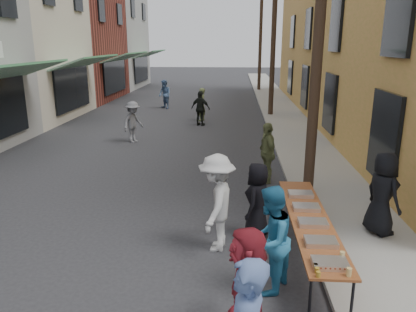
# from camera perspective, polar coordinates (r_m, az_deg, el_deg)

# --- Properties ---
(ground) EXTENTS (120.00, 120.00, 0.00)m
(ground) POSITION_cam_1_polar(r_m,az_deg,el_deg) (8.25, -13.93, -12.48)
(ground) COLOR #28282B
(ground) RESTS_ON ground
(sidewalk) EXTENTS (2.20, 60.00, 0.10)m
(sidewalk) POSITION_cam_1_polar(r_m,az_deg,el_deg) (22.37, 10.55, 5.68)
(sidewalk) COLOR gray
(sidewalk) RESTS_ON ground
(storefront_row) EXTENTS (8.00, 37.00, 9.00)m
(storefront_row) POSITION_cam_1_polar(r_m,az_deg,el_deg) (25.14, -26.62, 14.76)
(storefront_row) COLOR maroon
(storefront_row) RESTS_ON ground
(utility_pole_near) EXTENTS (0.26, 0.26, 9.00)m
(utility_pole_near) POSITION_cam_1_polar(r_m,az_deg,el_deg) (10.09, 15.53, 18.96)
(utility_pole_near) COLOR #2D2116
(utility_pole_near) RESTS_ON ground
(utility_pole_mid) EXTENTS (0.26, 0.26, 9.00)m
(utility_pole_mid) POSITION_cam_1_polar(r_m,az_deg,el_deg) (21.99, 9.25, 17.23)
(utility_pole_mid) COLOR #2D2116
(utility_pole_mid) RESTS_ON ground
(utility_pole_far) EXTENTS (0.26, 0.26, 9.00)m
(utility_pole_far) POSITION_cam_1_polar(r_m,az_deg,el_deg) (33.95, 7.41, 16.67)
(utility_pole_far) COLOR #2D2116
(utility_pole_far) RESTS_ON ground
(serving_table) EXTENTS (0.70, 4.00, 0.75)m
(serving_table) POSITION_cam_1_polar(r_m,az_deg,el_deg) (7.70, 14.09, -8.69)
(serving_table) COLOR brown
(serving_table) RESTS_ON ground
(catering_tray_sausage) EXTENTS (0.50, 0.33, 0.08)m
(catering_tray_sausage) POSITION_cam_1_polar(r_m,az_deg,el_deg) (6.23, 16.77, -14.25)
(catering_tray_sausage) COLOR maroon
(catering_tray_sausage) RESTS_ON serving_table
(catering_tray_foil_b) EXTENTS (0.50, 0.33, 0.08)m
(catering_tray_foil_b) POSITION_cam_1_polar(r_m,az_deg,el_deg) (6.78, 15.58, -11.55)
(catering_tray_foil_b) COLOR #B2B2B7
(catering_tray_foil_b) RESTS_ON serving_table
(catering_tray_buns) EXTENTS (0.50, 0.33, 0.08)m
(catering_tray_buns) POSITION_cam_1_polar(r_m,az_deg,el_deg) (7.40, 14.53, -9.09)
(catering_tray_buns) COLOR tan
(catering_tray_buns) RESTS_ON serving_table
(catering_tray_foil_d) EXTENTS (0.50, 0.33, 0.08)m
(catering_tray_foil_d) POSITION_cam_1_polar(r_m,az_deg,el_deg) (8.03, 13.65, -7.01)
(catering_tray_foil_d) COLOR #B2B2B7
(catering_tray_foil_d) RESTS_ON serving_table
(catering_tray_buns_end) EXTENTS (0.50, 0.33, 0.08)m
(catering_tray_buns_end) POSITION_cam_1_polar(r_m,az_deg,el_deg) (8.67, 12.90, -5.24)
(catering_tray_buns_end) COLOR tan
(catering_tray_buns_end) RESTS_ON serving_table
(condiment_jar_a) EXTENTS (0.07, 0.07, 0.08)m
(condiment_jar_a) POSITION_cam_1_polar(r_m,az_deg,el_deg) (5.93, 15.26, -15.76)
(condiment_jar_a) COLOR #A57F26
(condiment_jar_a) RESTS_ON serving_table
(condiment_jar_b) EXTENTS (0.07, 0.07, 0.08)m
(condiment_jar_b) POSITION_cam_1_polar(r_m,az_deg,el_deg) (6.01, 15.07, -15.26)
(condiment_jar_b) COLOR #A57F26
(condiment_jar_b) RESTS_ON serving_table
(condiment_jar_c) EXTENTS (0.07, 0.07, 0.08)m
(condiment_jar_c) POSITION_cam_1_polar(r_m,az_deg,el_deg) (6.10, 14.89, -14.79)
(condiment_jar_c) COLOR #A57F26
(condiment_jar_c) RESTS_ON serving_table
(cup_stack) EXTENTS (0.08, 0.08, 0.12)m
(cup_stack) POSITION_cam_1_polar(r_m,az_deg,el_deg) (6.06, 19.22, -15.17)
(cup_stack) COLOR tan
(cup_stack) RESTS_ON serving_table
(guest_front_a) EXTENTS (0.73, 0.88, 1.56)m
(guest_front_a) POSITION_cam_1_polar(r_m,az_deg,el_deg) (8.22, 6.95, -6.24)
(guest_front_a) COLOR black
(guest_front_a) RESTS_ON ground
(guest_front_c) EXTENTS (0.97, 1.05, 1.75)m
(guest_front_c) POSITION_cam_1_polar(r_m,az_deg,el_deg) (6.48, 8.70, -11.63)
(guest_front_c) COLOR teal
(guest_front_c) RESTS_ON ground
(guest_front_d) EXTENTS (0.87, 1.30, 1.87)m
(guest_front_d) POSITION_cam_1_polar(r_m,az_deg,el_deg) (7.63, 1.24, -6.61)
(guest_front_d) COLOR beige
(guest_front_d) RESTS_ON ground
(guest_front_e) EXTENTS (0.68, 1.08, 1.72)m
(guest_front_e) POSITION_cam_1_polar(r_m,az_deg,el_deg) (11.43, 8.29, 0.45)
(guest_front_e) COLOR #646C3E
(guest_front_e) RESTS_ON ground
(guest_queue_back) EXTENTS (0.51, 1.55, 1.66)m
(guest_queue_back) POSITION_cam_1_polar(r_m,az_deg,el_deg) (5.42, 5.49, -17.96)
(guest_queue_back) COLOR maroon
(guest_queue_back) RESTS_ON ground
(server) EXTENTS (0.82, 0.97, 1.69)m
(server) POSITION_cam_1_polar(r_m,az_deg,el_deg) (8.76, 23.35, -4.87)
(server) COLOR black
(server) RESTS_ON sidewalk
(passerby_left) EXTENTS (1.00, 1.21, 1.62)m
(passerby_left) POSITION_cam_1_polar(r_m,az_deg,el_deg) (16.27, -10.50, 4.72)
(passerby_left) COLOR slate
(passerby_left) RESTS_ON ground
(passerby_mid) EXTENTS (1.04, 0.75, 1.65)m
(passerby_mid) POSITION_cam_1_polar(r_m,az_deg,el_deg) (19.31, -1.05, 6.71)
(passerby_mid) COLOR black
(passerby_mid) RESTS_ON ground
(passerby_right) EXTENTS (0.60, 0.71, 1.66)m
(passerby_right) POSITION_cam_1_polar(r_m,az_deg,el_deg) (20.49, -0.97, 7.25)
(passerby_right) COLOR #57643A
(passerby_right) RESTS_ON ground
(passerby_far) EXTENTS (1.04, 1.04, 1.70)m
(passerby_far) POSITION_cam_1_polar(r_m,az_deg,el_deg) (24.58, -6.11, 8.62)
(passerby_far) COLOR #5273A0
(passerby_far) RESTS_ON ground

